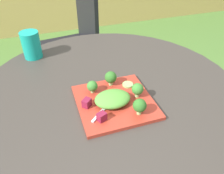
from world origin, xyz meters
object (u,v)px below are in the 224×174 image
Objects in this scene: drinking_glass at (32,46)px; fork at (106,106)px; salad_plate at (115,102)px; patio_chair at (76,36)px.

drinking_glass reaches higher than fork.
fork is (-0.04, -0.02, 0.01)m from salad_plate.
patio_chair is 1.16m from salad_plate.
patio_chair is at bearing 87.45° from salad_plate.
drinking_glass is at bearing 115.25° from fork.
patio_chair is 3.22× the size of salad_plate.
drinking_glass is (-0.27, 0.47, 0.05)m from salad_plate.
patio_chair is 6.82× the size of drinking_glass.
patio_chair is 7.12× the size of fork.
drinking_glass is at bearing 120.12° from salad_plate.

